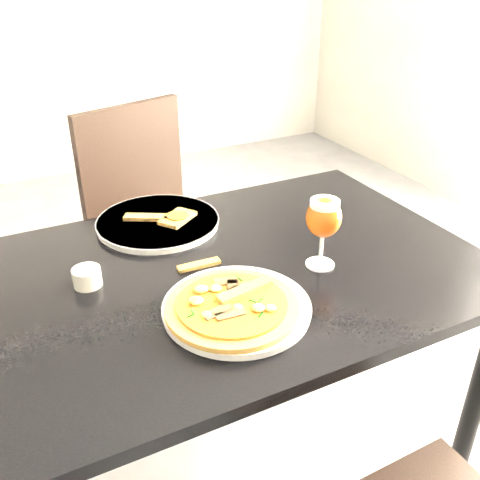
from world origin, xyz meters
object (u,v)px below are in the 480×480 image
beer_glass (324,218)px  pizza (232,306)px  chair_far (157,228)px  dining_table (229,299)px

beer_glass → pizza: bearing=-162.9°
chair_far → beer_glass: (0.15, -0.78, 0.35)m
dining_table → chair_far: (0.05, 0.69, -0.14)m
dining_table → pizza: 0.22m
dining_table → chair_far: size_ratio=1.28×
chair_far → beer_glass: 0.87m
dining_table → pizza: (-0.07, -0.17, 0.12)m
chair_far → dining_table: bearing=-110.5°
dining_table → beer_glass: size_ratio=7.00×
pizza → dining_table: bearing=66.8°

